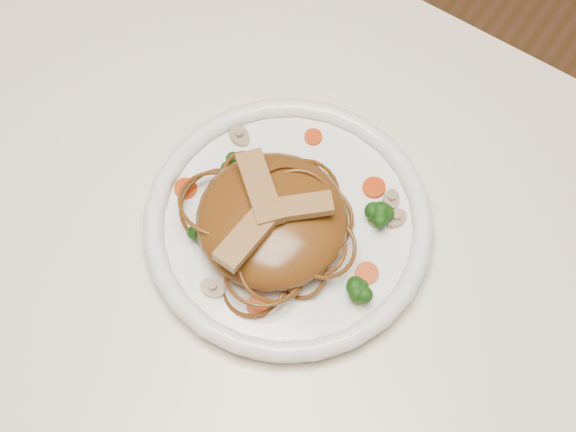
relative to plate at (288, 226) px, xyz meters
The scene contains 19 objects.
table 0.13m from the plate, 93.89° to the right, with size 1.20×0.80×0.75m.
plate is the anchor object (origin of this frame).
noodle_mound 0.04m from the plate, 114.12° to the right, with size 0.14×0.14×0.05m, color #5A2D11.
chicken_a 0.07m from the plate, 20.77° to the right, with size 0.06×0.02×0.01m, color #9D7D4A.
chicken_b 0.07m from the plate, 162.15° to the right, with size 0.08×0.02×0.01m, color #9D7D4A.
chicken_c 0.08m from the plate, 97.47° to the right, with size 0.08×0.02×0.01m, color #9D7D4A.
broccoli_0 0.09m from the plate, 35.11° to the left, with size 0.02×0.02×0.03m, color #15480F, non-canonical shape.
broccoli_1 0.08m from the plate, 169.70° to the left, with size 0.02×0.02×0.03m, color #15480F, non-canonical shape.
broccoli_2 0.08m from the plate, 133.61° to the right, with size 0.02×0.02×0.03m, color #15480F, non-canonical shape.
broccoli_3 0.10m from the plate, 15.68° to the right, with size 0.03×0.03×0.03m, color #15480F, non-canonical shape.
carrot_0 0.09m from the plate, 57.96° to the left, with size 0.02×0.02×0.01m, color #C03907.
carrot_1 0.11m from the plate, 165.09° to the right, with size 0.02×0.02×0.01m, color #C03907.
carrot_2 0.09m from the plate, ahead, with size 0.02×0.02×0.01m, color #C03907.
carrot_3 0.10m from the plate, 109.41° to the left, with size 0.02×0.02×0.01m, color #C03907.
carrot_4 0.09m from the plate, 72.97° to the right, with size 0.02×0.02×0.01m, color #C03907.
mushroom_0 0.10m from the plate, 100.73° to the right, with size 0.02×0.02×0.01m, color tan.
mushroom_1 0.10m from the plate, 36.03° to the left, with size 0.02×0.02×0.01m, color tan.
mushroom_2 0.11m from the plate, 151.77° to the left, with size 0.03×0.03×0.01m, color tan.
mushroom_3 0.10m from the plate, 47.36° to the left, with size 0.02×0.02×0.01m, color tan.
Camera 1 is at (0.19, -0.19, 1.45)m, focal length 48.81 mm.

